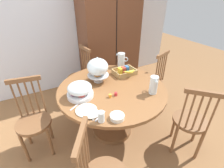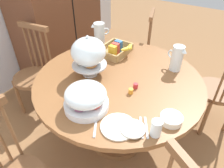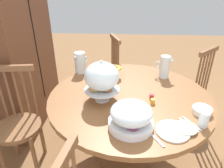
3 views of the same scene
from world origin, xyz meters
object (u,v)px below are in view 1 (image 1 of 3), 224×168
at_px(windsor_chair_near_window, 151,80).
at_px(windsor_chair_host_seat, 190,122).
at_px(cereal_basket, 125,72).
at_px(china_plate_large, 86,110).
at_px(windsor_chair_by_cabinet, 80,77).
at_px(fruit_platter_covered, 80,90).
at_px(wooden_armoire, 109,37).
at_px(orange_juice_pitcher, 121,60).
at_px(windsor_chair_facing_door, 34,121).
at_px(pastry_stand_with_dome, 98,68).
at_px(china_plate_small, 92,114).
at_px(drinking_glass, 101,117).
at_px(milk_pitcher, 153,86).
at_px(dining_table, 112,99).
at_px(cereal_bowl, 117,117).

bearing_deg(windsor_chair_near_window, windsor_chair_host_seat, -104.77).
xyz_separation_m(windsor_chair_near_window, cereal_basket, (-0.61, -0.08, 0.33)).
relative_size(windsor_chair_near_window, china_plate_large, 4.43).
relative_size(windsor_chair_by_cabinet, windsor_chair_host_seat, 1.00).
height_order(fruit_platter_covered, china_plate_large, fruit_platter_covered).
height_order(wooden_armoire, orange_juice_pitcher, wooden_armoire).
distance_m(windsor_chair_facing_door, pastry_stand_with_dome, 1.00).
distance_m(windsor_chair_by_cabinet, orange_juice_pitcher, 0.82).
xyz_separation_m(pastry_stand_with_dome, china_plate_small, (-0.34, -0.58, -0.18)).
bearing_deg(drinking_glass, fruit_platter_covered, 94.45).
bearing_deg(milk_pitcher, windsor_chair_by_cabinet, 109.86).
xyz_separation_m(windsor_chair_by_cabinet, milk_pitcher, (0.47, -1.31, 0.39)).
distance_m(wooden_armoire, dining_table, 1.52).
xyz_separation_m(wooden_armoire, china_plate_large, (-1.10, -1.58, -0.24)).
height_order(windsor_chair_near_window, china_plate_large, windsor_chair_near_window).
bearing_deg(china_plate_small, wooden_armoire, 57.20).
distance_m(orange_juice_pitcher, cereal_basket, 0.30).
height_order(cereal_bowl, drinking_glass, drinking_glass).
distance_m(windsor_chair_host_seat, cereal_basket, 1.05).
bearing_deg(china_plate_large, windsor_chair_near_window, 22.21).
height_order(fruit_platter_covered, milk_pitcher, milk_pitcher).
bearing_deg(china_plate_large, windsor_chair_by_cabinet, 74.80).
bearing_deg(windsor_chair_by_cabinet, cereal_bowl, -94.58).
height_order(cereal_basket, cereal_bowl, cereal_basket).
relative_size(windsor_chair_near_window, fruit_platter_covered, 3.25).
xyz_separation_m(orange_juice_pitcher, drinking_glass, (-0.81, -0.98, -0.04)).
bearing_deg(windsor_chair_by_cabinet, drinking_glass, -100.44).
relative_size(wooden_armoire, fruit_platter_covered, 6.53).
relative_size(dining_table, cereal_basket, 4.30).
xyz_separation_m(dining_table, windsor_chair_by_cabinet, (-0.11, 0.97, -0.10)).
distance_m(fruit_platter_covered, orange_juice_pitcher, 0.99).
distance_m(fruit_platter_covered, china_plate_large, 0.28).
relative_size(dining_table, pastry_stand_with_dome, 3.95).
relative_size(milk_pitcher, china_plate_small, 1.46).
distance_m(milk_pitcher, china_plate_large, 0.82).
height_order(wooden_armoire, milk_pitcher, wooden_armoire).
bearing_deg(windsor_chair_by_cabinet, wooden_armoire, 23.79).
bearing_deg(windsor_chair_facing_door, china_plate_large, -40.69).
height_order(dining_table, drinking_glass, drinking_glass).
height_order(dining_table, orange_juice_pitcher, orange_juice_pitcher).
bearing_deg(windsor_chair_near_window, windsor_chair_facing_door, -176.45).
bearing_deg(windsor_chair_by_cabinet, china_plate_small, -103.27).
bearing_deg(fruit_platter_covered, milk_pitcher, -23.56).
bearing_deg(windsor_chair_facing_door, pastry_stand_with_dome, 3.05).
distance_m(milk_pitcher, cereal_bowl, 0.63).
relative_size(orange_juice_pitcher, milk_pitcher, 0.98).
height_order(dining_table, pastry_stand_with_dome, pastry_stand_with_dome).
bearing_deg(orange_juice_pitcher, milk_pitcher, -94.85).
bearing_deg(windsor_chair_by_cabinet, cereal_basket, -59.98).
bearing_deg(windsor_chair_near_window, china_plate_small, -154.38).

